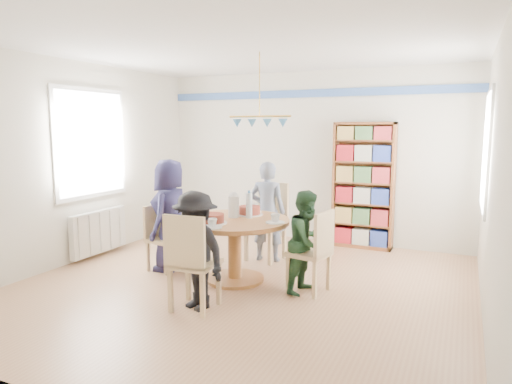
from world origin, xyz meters
The scene contains 14 objects.
ground centered at (0.00, 0.00, 0.00)m, with size 5.00×5.00×0.00m, color #A87E58.
room_shell centered at (-0.26, 0.87, 1.65)m, with size 5.00×5.00×5.00m.
radiator centered at (-2.42, 0.30, 0.35)m, with size 0.12×1.00×0.60m.
dining_table centered at (-0.17, 0.16, 0.56)m, with size 1.30×1.30×0.75m.
chair_left centered at (-1.24, 0.16, 0.46)m, with size 0.41×0.41×0.84m.
chair_right centered at (0.83, 0.16, 0.51)m, with size 0.48×0.48×0.93m.
chair_far centered at (-0.17, 1.19, 0.58)m, with size 0.53×0.53×1.06m.
chair_near centered at (-0.13, -0.86, 0.55)m, with size 0.47×0.47×0.99m.
person_left centered at (-1.11, 0.20, 0.71)m, with size 0.70×0.45×1.42m, color #1D1C3E.
person_right centered at (0.73, 0.16, 0.57)m, with size 0.55×0.43×1.14m, color #1C3820.
person_far centered at (-0.15, 1.09, 0.68)m, with size 0.50×0.33×1.37m, color gray.
person_near centered at (-0.13, -0.76, 0.60)m, with size 0.78×0.45×1.20m, color black.
bookshelf centered at (0.89, 2.34, 0.93)m, with size 0.90×0.27×1.90m.
tableware centered at (-0.19, 0.18, 0.82)m, with size 1.25×1.25×0.33m.
Camera 1 is at (2.26, -4.53, 1.82)m, focal length 32.00 mm.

